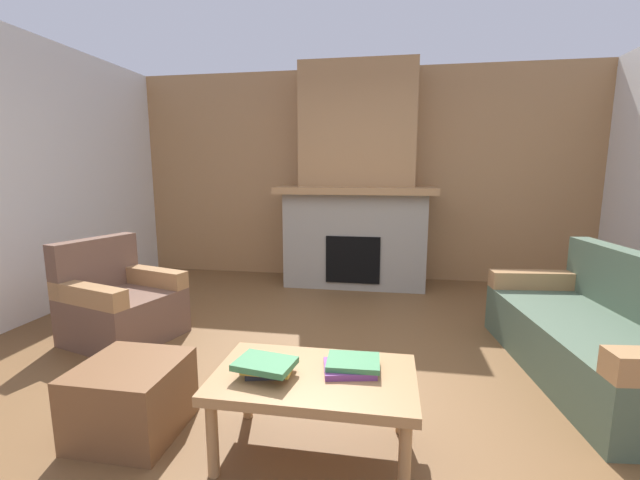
% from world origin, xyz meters
% --- Properties ---
extents(ground, '(9.00, 9.00, 0.00)m').
position_xyz_m(ground, '(0.00, 0.00, 0.00)').
color(ground, brown).
extents(wall_back_wood_panel, '(6.00, 0.12, 2.70)m').
position_xyz_m(wall_back_wood_panel, '(0.00, 3.00, 1.35)').
color(wall_back_wood_panel, '#A87A4C').
rests_on(wall_back_wood_panel, ground).
extents(fireplace, '(1.90, 0.82, 2.70)m').
position_xyz_m(fireplace, '(0.00, 2.62, 1.16)').
color(fireplace, gray).
rests_on(fireplace, ground).
extents(couch, '(1.03, 1.88, 0.85)m').
position_xyz_m(couch, '(1.88, 0.45, 0.29)').
color(couch, '#4C604C').
rests_on(couch, ground).
extents(armchair, '(0.94, 0.94, 0.85)m').
position_xyz_m(armchair, '(-1.84, 0.52, 0.29)').
color(armchair, brown).
rests_on(armchair, ground).
extents(coffee_table, '(1.00, 0.60, 0.43)m').
position_xyz_m(coffee_table, '(0.06, -0.65, 0.38)').
color(coffee_table, '#A87A4C').
rests_on(coffee_table, ground).
extents(ottoman, '(0.52, 0.52, 0.40)m').
position_xyz_m(ottoman, '(-0.95, -0.65, 0.20)').
color(ottoman, brown).
rests_on(ottoman, ground).
extents(book_stack_near_edge, '(0.31, 0.25, 0.08)m').
position_xyz_m(book_stack_near_edge, '(-0.17, -0.71, 0.48)').
color(book_stack_near_edge, '#2D2D33').
rests_on(book_stack_near_edge, coffee_table).
extents(book_stack_center, '(0.30, 0.25, 0.06)m').
position_xyz_m(book_stack_center, '(0.24, -0.59, 0.46)').
color(book_stack_center, '#7A3D84').
rests_on(book_stack_center, coffee_table).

